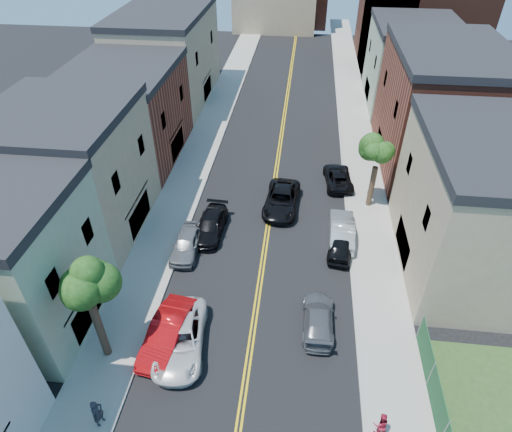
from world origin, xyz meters
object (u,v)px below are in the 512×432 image
(white_pickup, at_px, (180,338))
(pedestrian_right, at_px, (381,424))
(grey_car_right, at_px, (318,318))
(black_car_right, at_px, (341,244))
(red_sedan, at_px, (168,333))
(silver_car_right, at_px, (342,229))
(dark_car_right_far, at_px, (338,177))
(black_suv_lane, at_px, (282,200))
(pedestrian_left, at_px, (98,413))
(grey_car_left, at_px, (187,243))
(black_car_left, at_px, (211,225))

(white_pickup, xyz_separation_m, pedestrian_right, (10.62, -3.76, 0.13))
(pedestrian_right, bearing_deg, grey_car_right, -68.85)
(white_pickup, distance_m, black_car_right, 13.09)
(red_sedan, bearing_deg, grey_car_right, 21.85)
(silver_car_right, bearing_deg, dark_car_right_far, -88.28)
(pedestrian_right, bearing_deg, black_suv_lane, -75.85)
(grey_car_right, height_order, dark_car_right_far, dark_car_right_far)
(grey_car_right, height_order, silver_car_right, silver_car_right)
(pedestrian_left, xyz_separation_m, pedestrian_right, (13.40, 1.05, -0.10))
(grey_car_left, height_order, grey_car_right, grey_car_left)
(red_sedan, height_order, pedestrian_right, pedestrian_right)
(black_car_right, distance_m, pedestrian_left, 18.51)
(grey_car_left, xyz_separation_m, pedestrian_left, (-1.20, -12.76, 0.27))
(grey_car_left, distance_m, black_car_right, 10.97)
(black_car_left, relative_size, pedestrian_right, 3.17)
(grey_car_left, relative_size, grey_car_right, 0.99)
(grey_car_left, bearing_deg, black_car_right, 6.77)
(red_sedan, xyz_separation_m, dark_car_right_far, (10.20, 17.88, -0.18))
(white_pickup, height_order, black_suv_lane, white_pickup)
(black_car_left, bearing_deg, black_car_right, -2.69)
(dark_car_right_far, bearing_deg, red_sedan, 54.59)
(red_sedan, distance_m, white_pickup, 0.82)
(grey_car_left, xyz_separation_m, dark_car_right_far, (11.00, 10.16, -0.09))
(white_pickup, xyz_separation_m, black_car_left, (-0.31, 10.19, -0.09))
(silver_car_right, bearing_deg, grey_car_left, 15.74)
(grey_car_left, height_order, pedestrian_left, pedestrian_left)
(grey_car_left, relative_size, black_suv_lane, 0.79)
(black_suv_lane, height_order, pedestrian_right, pedestrian_right)
(red_sedan, xyz_separation_m, grey_car_left, (-0.80, 7.72, -0.09))
(black_car_left, relative_size, black_car_right, 1.18)
(pedestrian_left, bearing_deg, dark_car_right_far, -9.04)
(grey_car_left, height_order, silver_car_right, silver_car_right)
(red_sedan, xyz_separation_m, black_car_left, (0.48, 9.96, -0.13))
(black_suv_lane, bearing_deg, black_car_right, -42.60)
(red_sedan, distance_m, black_car_right, 13.51)
(silver_car_right, distance_m, black_suv_lane, 5.71)
(white_pickup, relative_size, pedestrian_left, 3.28)
(grey_car_right, relative_size, pedestrian_right, 2.89)
(black_car_left, bearing_deg, dark_car_right_far, 42.37)
(black_car_left, bearing_deg, grey_car_left, -116.43)
(black_car_left, distance_m, black_suv_lane, 6.34)
(black_car_left, relative_size, pedestrian_left, 2.80)
(dark_car_right_far, relative_size, pedestrian_right, 3.08)
(black_car_left, xyz_separation_m, black_car_right, (9.62, -0.99, -0.00))
(dark_car_right_far, bearing_deg, grey_car_left, 37.03)
(red_sedan, distance_m, dark_car_right_far, 20.59)
(black_car_left, height_order, black_car_right, black_car_left)
(pedestrian_left, bearing_deg, black_car_left, 9.62)
(grey_car_left, distance_m, pedestrian_right, 16.91)
(black_car_right, xyz_separation_m, dark_car_right_far, (0.10, 8.92, -0.05))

